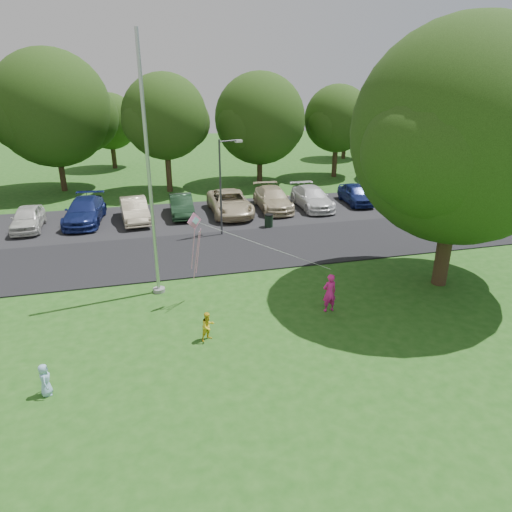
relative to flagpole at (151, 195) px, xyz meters
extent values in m
plane|color=#205416|center=(3.50, -5.00, -4.17)|extent=(120.00, 120.00, 0.00)
cube|color=black|center=(3.50, 4.00, -4.14)|extent=(60.00, 6.00, 0.06)
cube|color=black|center=(3.50, 10.50, -4.14)|extent=(42.00, 7.00, 0.06)
cylinder|color=#B7BABF|center=(0.00, 0.00, 0.83)|extent=(0.14, 0.14, 10.00)
cylinder|color=gray|center=(0.00, 0.00, -4.09)|extent=(0.50, 0.50, 0.16)
cylinder|color=#3F3F44|center=(3.90, 6.51, -1.50)|extent=(0.11, 0.11, 5.33)
cylinder|color=#3F3F44|center=(4.48, 6.75, 1.03)|extent=(1.18, 0.54, 0.07)
cube|color=silver|center=(5.05, 6.98, 0.96)|extent=(0.44, 0.33, 0.12)
cylinder|color=black|center=(6.86, 7.15, -3.78)|extent=(0.49, 0.49, 0.78)
cylinder|color=black|center=(6.86, 7.15, -3.36)|extent=(0.52, 0.52, 0.04)
cylinder|color=#332316|center=(11.86, -2.24, -2.49)|extent=(0.62, 0.62, 3.35)
sphere|color=#1A350E|center=(11.86, -2.24, 2.19)|extent=(8.59, 8.59, 8.59)
sphere|color=#1A350E|center=(13.79, -1.39, 1.54)|extent=(5.58, 5.58, 5.58)
sphere|color=#1A350E|center=(10.14, -3.32, 1.76)|extent=(5.15, 5.15, 5.15)
sphere|color=#1A350E|center=(9.56, -3.24, 1.78)|extent=(4.47, 4.47, 4.47)
cylinder|color=#332316|center=(-6.10, 20.24, -2.57)|extent=(0.44, 0.44, 3.19)
sphere|color=#1A350E|center=(-6.10, 20.24, 2.00)|extent=(8.50, 8.50, 8.50)
sphere|color=#1A350E|center=(-4.18, 21.09, 1.37)|extent=(5.53, 5.53, 5.53)
sphere|color=#1A350E|center=(-7.80, 19.17, 1.58)|extent=(5.10, 5.10, 5.10)
cylinder|color=#332316|center=(1.92, 17.90, -2.45)|extent=(0.44, 0.44, 3.43)
sphere|color=#1A350E|center=(1.92, 17.90, 1.45)|extent=(6.27, 6.27, 6.27)
sphere|color=#1A350E|center=(3.33, 18.53, 0.98)|extent=(4.07, 4.07, 4.07)
sphere|color=#1A350E|center=(0.66, 17.12, 1.14)|extent=(3.76, 3.76, 3.76)
cylinder|color=#332316|center=(9.53, 19.17, -2.84)|extent=(0.44, 0.44, 2.66)
sphere|color=#1A350E|center=(9.53, 19.17, 1.03)|extent=(7.27, 7.27, 7.27)
sphere|color=#1A350E|center=(11.16, 19.89, 0.49)|extent=(4.72, 4.72, 4.72)
sphere|color=#1A350E|center=(8.07, 18.26, 0.67)|extent=(4.36, 4.36, 4.36)
cylinder|color=#332316|center=(16.62, 19.89, -2.66)|extent=(0.44, 0.44, 3.02)
sphere|color=#1A350E|center=(16.62, 19.89, 0.84)|extent=(5.67, 5.67, 5.67)
sphere|color=#1A350E|center=(17.89, 20.46, 0.41)|extent=(3.68, 3.68, 3.68)
sphere|color=#1A350E|center=(15.48, 19.18, 0.55)|extent=(3.40, 3.40, 3.40)
cylinder|color=#332316|center=(25.42, 17.25, -2.45)|extent=(0.44, 0.44, 3.42)
sphere|color=#1A350E|center=(25.42, 17.25, 2.33)|extent=(8.77, 8.77, 8.77)
sphere|color=#1A350E|center=(27.39, 18.13, 1.67)|extent=(5.70, 5.70, 5.70)
sphere|color=#1A350E|center=(23.67, 16.15, 1.89)|extent=(5.26, 5.26, 5.26)
cylinder|color=#332316|center=(34.20, 20.66, -2.71)|extent=(0.44, 0.44, 2.92)
sphere|color=#1A350E|center=(34.20, 20.66, 1.29)|extent=(7.24, 7.24, 7.24)
sphere|color=#1A350E|center=(35.83, 21.38, 0.74)|extent=(4.70, 4.70, 4.70)
sphere|color=#1A350E|center=(32.75, 19.75, 0.93)|extent=(4.34, 4.34, 4.34)
cylinder|color=#332316|center=(41.50, 30.00, -2.87)|extent=(0.44, 0.44, 2.60)
sphere|color=#1A350E|center=(41.50, 30.00, 0.25)|extent=(5.20, 5.20, 5.20)
sphere|color=#1A350E|center=(42.67, 30.52, -0.14)|extent=(3.38, 3.38, 3.38)
sphere|color=#1A350E|center=(40.46, 29.35, -0.01)|extent=(3.12, 3.12, 3.12)
cylinder|color=#332316|center=(-2.50, 29.00, -2.87)|extent=(0.44, 0.44, 2.60)
sphere|color=#1A350E|center=(-2.50, 29.00, 0.25)|extent=(5.20, 5.20, 5.20)
sphere|color=#1A350E|center=(-1.33, 29.52, -0.14)|extent=(3.38, 3.38, 3.38)
sphere|color=#1A350E|center=(-3.54, 28.35, -0.01)|extent=(3.12, 3.12, 3.12)
cylinder|color=#332316|center=(21.50, 28.50, -2.87)|extent=(0.44, 0.44, 2.60)
sphere|color=#1A350E|center=(21.50, 28.50, 0.25)|extent=(5.20, 5.20, 5.20)
sphere|color=#1A350E|center=(22.67, 29.02, -0.14)|extent=(3.38, 3.38, 3.38)
sphere|color=#1A350E|center=(20.46, 27.85, -0.01)|extent=(3.12, 3.12, 3.12)
imported|color=silver|center=(-6.84, 10.24, -3.44)|extent=(1.65, 3.96, 1.34)
imported|color=navy|center=(-3.74, 10.78, -3.38)|extent=(2.52, 5.19, 1.46)
imported|color=#C6B793|center=(-0.82, 10.32, -3.40)|extent=(1.87, 4.43, 1.42)
imported|color=black|center=(2.10, 10.80, -3.45)|extent=(1.52, 4.04, 1.32)
imported|color=#C6B793|center=(5.18, 10.43, -3.37)|extent=(2.53, 5.33, 1.47)
imported|color=#C6B793|center=(8.18, 10.80, -3.39)|extent=(2.23, 5.00, 1.43)
imported|color=silver|center=(10.85, 10.46, -3.41)|extent=(1.96, 4.78, 1.38)
imported|color=navy|center=(14.23, 10.74, -3.43)|extent=(1.93, 4.10, 1.35)
imported|color=#E81F8B|center=(6.22, -3.34, -3.40)|extent=(0.59, 0.41, 1.53)
imported|color=yellow|center=(1.42, -4.23, -3.64)|extent=(0.64, 0.59, 1.05)
imported|color=#95C3E5|center=(-3.47, -5.94, -3.67)|extent=(0.35, 0.51, 0.99)
cube|color=pink|center=(1.48, -1.28, -0.80)|extent=(0.58, 0.37, 0.65)
cube|color=#8CC6E5|center=(1.53, -1.31, -0.78)|extent=(0.28, 0.19, 0.31)
cylinder|color=white|center=(3.85, -2.31, -1.61)|extent=(4.75, 2.08, 1.64)
cylinder|color=pink|center=(1.38, -1.28, -1.92)|extent=(0.21, 0.27, 1.73)
cylinder|color=pink|center=(1.58, -1.23, -2.06)|extent=(0.24, 0.45, 1.97)
cylinder|color=pink|center=(1.48, -1.36, -2.19)|extent=(0.26, 0.66, 2.20)
camera|label=1|loc=(-0.41, -17.70, 4.29)|focal=32.00mm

